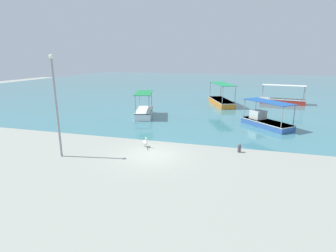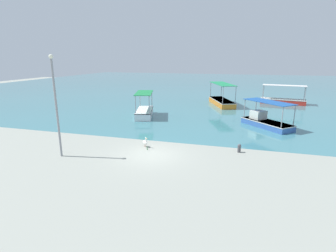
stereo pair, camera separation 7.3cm
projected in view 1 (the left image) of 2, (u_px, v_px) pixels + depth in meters
name	position (u px, v px, depth m)	size (l,w,h in m)	color
ground	(152.00, 155.00, 18.16)	(120.00, 120.00, 0.00)	gray
harbor_water	(217.00, 85.00, 62.87)	(110.00, 90.00, 0.00)	#3C747E
fishing_boat_outer	(221.00, 101.00, 36.93)	(4.30, 7.10, 3.01)	orange
fishing_boat_near_right	(282.00, 100.00, 38.07)	(6.27, 2.65, 2.66)	red
fishing_boat_far_right	(265.00, 121.00, 25.42)	(4.87, 5.02, 2.50)	#3862AC
fishing_boat_center	(144.00, 112.00, 29.69)	(2.96, 5.17, 2.74)	white
pelican	(145.00, 142.00, 19.63)	(0.63, 0.66, 0.80)	#E0997A
lamp_post	(56.00, 102.00, 16.95)	(0.28, 0.28, 6.73)	gray
mooring_bollard	(239.00, 148.00, 18.56)	(0.24, 0.24, 0.62)	#47474C
glass_bottle	(147.00, 148.00, 19.08)	(0.07, 0.07, 0.27)	#3F7F4C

